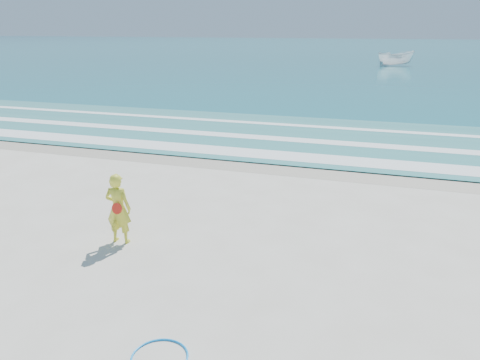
% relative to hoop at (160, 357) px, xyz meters
% --- Properties ---
extents(ground, '(400.00, 400.00, 0.00)m').
position_rel_hoop_xyz_m(ground, '(-0.63, 2.24, -0.02)').
color(ground, silver).
rests_on(ground, ground).
extents(wet_sand, '(400.00, 2.40, 0.00)m').
position_rel_hoop_xyz_m(wet_sand, '(-0.63, 11.24, -0.01)').
color(wet_sand, '#B2A893').
rests_on(wet_sand, ground).
extents(ocean, '(400.00, 190.00, 0.04)m').
position_rel_hoop_xyz_m(ocean, '(-0.63, 107.24, 0.00)').
color(ocean, '#19727F').
rests_on(ocean, ground).
extents(shallow, '(400.00, 10.00, 0.01)m').
position_rel_hoop_xyz_m(shallow, '(-0.63, 16.24, 0.03)').
color(shallow, '#59B7AD').
rests_on(shallow, ocean).
extents(foam_near, '(400.00, 1.40, 0.01)m').
position_rel_hoop_xyz_m(foam_near, '(-0.63, 12.54, 0.04)').
color(foam_near, white).
rests_on(foam_near, shallow).
extents(foam_mid, '(400.00, 0.90, 0.01)m').
position_rel_hoop_xyz_m(foam_mid, '(-0.63, 15.44, 0.04)').
color(foam_mid, white).
rests_on(foam_mid, shallow).
extents(foam_far, '(400.00, 0.60, 0.01)m').
position_rel_hoop_xyz_m(foam_far, '(-0.63, 18.74, 0.04)').
color(foam_far, white).
rests_on(foam_far, shallow).
extents(hoop, '(1.03, 1.03, 0.03)m').
position_rel_hoop_xyz_m(hoop, '(0.00, 0.00, 0.00)').
color(hoop, '#0E99FD').
rests_on(hoop, ground).
extents(boat, '(5.32, 3.71, 1.93)m').
position_rel_hoop_xyz_m(boat, '(3.44, 61.55, 0.99)').
color(boat, white).
rests_on(boat, ocean).
extents(woman, '(0.67, 0.46, 1.77)m').
position_rel_hoop_xyz_m(woman, '(-2.88, 3.59, 0.87)').
color(woman, yellow).
rests_on(woman, ground).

